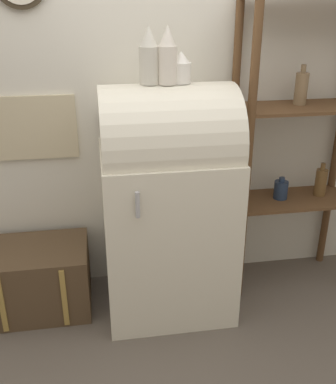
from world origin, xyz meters
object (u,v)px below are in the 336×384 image
refrigerator (167,200)px  suitcase_trunk (38,278)px  vase_center (168,57)px  vase_right (181,68)px  vase_left (149,57)px

refrigerator → suitcase_trunk: size_ratio=2.20×
vase_center → vase_right: 0.10m
vase_left → vase_right: (0.17, 0.00, -0.06)m
refrigerator → suitcase_trunk: refrigerator is taller
vase_left → vase_right: size_ratio=1.79×
refrigerator → vase_left: 0.82m
refrigerator → vase_center: vase_center is taller
vase_center → suitcase_trunk: bearing=174.7°
refrigerator → vase_left: size_ratio=4.77×
refrigerator → vase_right: 0.76m
vase_right → vase_center: bearing=-164.3°
vase_left → vase_center: size_ratio=0.99×
suitcase_trunk → vase_right: vase_right is taller
vase_left → vase_right: bearing=0.5°
vase_left → vase_center: bearing=-11.3°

